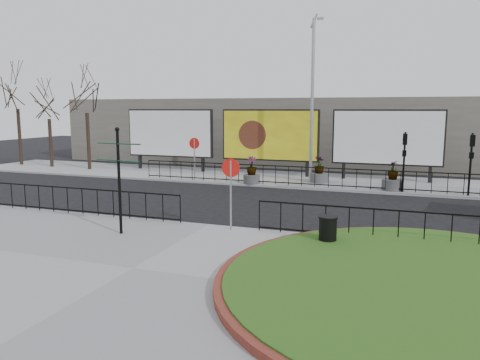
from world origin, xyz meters
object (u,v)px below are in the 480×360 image
at_px(litter_bin, 328,232).
at_px(planter_b, 319,173).
at_px(planter_c, 393,180).
at_px(billboard_mid, 270,135).
at_px(fingerpost_sign, 119,170).
at_px(lamp_post, 312,98).
at_px(planter_a, 252,173).

height_order(litter_bin, planter_b, planter_b).
xyz_separation_m(planter_b, planter_c, (4.00, -1.29, -0.02)).
relative_size(billboard_mid, fingerpost_sign, 1.74).
height_order(lamp_post, planter_b, lamp_post).
bearing_deg(planter_c, planter_a, -177.60).
xyz_separation_m(billboard_mid, planter_a, (-0.00, -3.57, -1.89)).
bearing_deg(planter_b, litter_bin, -78.58).
distance_m(billboard_mid, fingerpost_sign, 15.14).
height_order(lamp_post, litter_bin, lamp_post).
relative_size(planter_a, planter_b, 1.01).
distance_m(lamp_post, planter_a, 5.34).
distance_m(litter_bin, planter_b, 12.62).
distance_m(fingerpost_sign, litter_bin, 7.03).
distance_m(billboard_mid, planter_a, 4.04).
bearing_deg(billboard_mid, fingerpost_sign, -92.96).
xyz_separation_m(litter_bin, planter_b, (-2.50, 12.37, 0.05)).
height_order(lamp_post, planter_c, lamp_post).
xyz_separation_m(billboard_mid, planter_c, (7.50, -3.26, -1.97)).
bearing_deg(fingerpost_sign, planter_c, 64.30).
height_order(planter_b, planter_c, planter_c).
distance_m(planter_a, planter_b, 3.85).
xyz_separation_m(fingerpost_sign, planter_b, (4.28, 13.15, -1.61)).
height_order(lamp_post, planter_a, lamp_post).
relative_size(lamp_post, planter_b, 6.18).
bearing_deg(lamp_post, planter_c, -15.96).
height_order(planter_a, planter_c, planter_c).
relative_size(lamp_post, fingerpost_sign, 2.60).
bearing_deg(planter_c, litter_bin, -97.71).
relative_size(litter_bin, planter_c, 0.62).
bearing_deg(litter_bin, planter_a, 119.12).
relative_size(billboard_mid, lamp_post, 0.67).
bearing_deg(planter_b, planter_c, -17.81).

